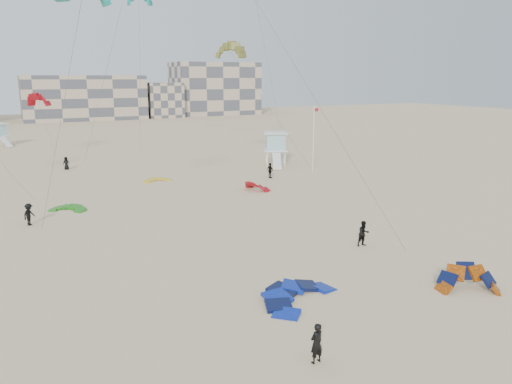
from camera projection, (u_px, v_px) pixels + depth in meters
name	position (u px, v px, depth m)	size (l,w,h in m)	color
ground	(267.00, 343.00, 21.94)	(320.00, 320.00, 0.00)	#D5B88F
kite_ground_blue	(297.00, 299.00, 26.28)	(4.45, 4.62, 0.84)	#0C24BB
kite_ground_orange	(468.00, 290.00, 27.36)	(3.28, 2.56, 2.14)	#DA5709
kite_ground_green	(69.00, 210.00, 43.88)	(2.97, 3.13, 0.59)	#249119
kite_ground_red_far	(256.00, 190.00, 51.80)	(2.84, 2.67, 1.44)	#AE0014
kite_ground_yellow	(157.00, 181.00, 56.28)	(2.80, 2.94, 0.44)	yellow
kitesurfer_main	(316.00, 343.00, 20.23)	(0.63, 0.41, 1.73)	black
kitesurfer_b	(364.00, 234.00, 34.37)	(0.87, 0.68, 1.79)	black
kitesurfer_c	(29.00, 214.00, 39.21)	(1.14, 0.66, 1.77)	black
kitesurfer_d	(270.00, 171.00, 57.72)	(1.05, 0.44, 1.78)	black
kitesurfer_e	(66.00, 163.00, 63.10)	(0.80, 0.52, 1.64)	black
kitesurfer_f	(277.00, 148.00, 76.93)	(1.55, 0.49, 1.67)	black
kite_fly_olive	(230.00, 52.00, 59.68)	(9.29, 10.83, 14.90)	olive
kite_fly_teal_b	(139.00, 0.00, 73.09)	(4.55, 7.94, 22.61)	teal
kite_fly_red	(38.00, 101.00, 71.82)	(5.24, 5.85, 8.76)	#AE0014
lifeguard_tower_near	(276.00, 149.00, 66.34)	(4.10, 6.52, 4.37)	white
flagpole	(314.00, 138.00, 60.91)	(0.66, 0.10, 8.10)	white
condo_mid	(84.00, 98.00, 138.58)	(32.00, 16.00, 12.00)	tan
condo_east	(215.00, 89.00, 157.10)	(26.00, 14.00, 16.00)	tan
condo_fill_right	(163.00, 100.00, 146.52)	(10.00, 10.00, 10.00)	tan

